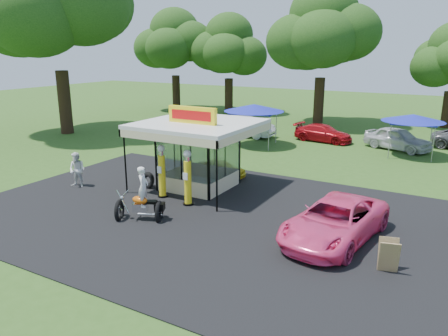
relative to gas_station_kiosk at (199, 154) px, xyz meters
The scene contains 20 objects.
ground 5.67m from the gas_station_kiosk, 68.18° to the right, with size 120.00×120.00×0.00m, color #2F541A.
asphalt_apron 4.01m from the gas_station_kiosk, 56.26° to the right, with size 20.00×14.00×0.04m, color black.
gas_station_kiosk is the anchor object (origin of this frame).
gas_pump_left 2.31m from the gas_station_kiosk, 107.56° to the right, with size 0.48×0.48×2.56m.
gas_pump_right 2.69m from the gas_station_kiosk, 67.94° to the right, with size 0.48×0.48×2.57m.
motorcycle 4.91m from the gas_station_kiosk, 85.91° to the right, with size 2.09×1.62×2.38m.
spare_tires 2.94m from the gas_station_kiosk, 149.27° to the right, with size 0.97×0.60×0.82m.
a_frame_sign 10.90m from the gas_station_kiosk, 23.81° to the right, with size 0.66×0.68×1.09m.
kiosk_car 2.56m from the gas_station_kiosk, 90.00° to the left, with size 1.13×2.82×0.96m, color yellow.
pink_sedan 8.32m from the gas_station_kiosk, 20.12° to the right, with size 2.50×5.42×1.51m, color #FF4588.
spectator_west 6.24m from the gas_station_kiosk, 151.29° to the right, with size 0.88×0.68×1.80m, color white.
bg_car_a 13.68m from the gas_station_kiosk, 107.67° to the left, with size 1.76×5.05×1.66m, color silver.
bg_car_b 14.44m from the gas_station_kiosk, 81.96° to the left, with size 1.79×4.41×1.28m, color #B00D14.
bg_car_c 15.93m from the gas_station_kiosk, 62.42° to the left, with size 1.85×4.59×1.56m, color silver.
tent_west 10.60m from the gas_station_kiosk, 100.80° to the left, with size 4.30×4.30×3.01m.
tent_east 15.11m from the gas_station_kiosk, 56.35° to the left, with size 3.94×3.94×2.76m.
oak_far_a 29.59m from the gas_station_kiosk, 127.85° to the left, with size 9.21×9.21×10.91m.
oak_far_b 27.16m from the gas_station_kiosk, 115.80° to the left, with size 8.61×8.61×10.27m.
oak_far_c 22.27m from the gas_station_kiosk, 91.95° to the left, with size 10.29×10.29×12.12m.
oak_near 20.46m from the gas_station_kiosk, 158.30° to the left, with size 13.16×13.16×15.15m.
Camera 1 is at (9.58, -12.80, 6.87)m, focal length 35.00 mm.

